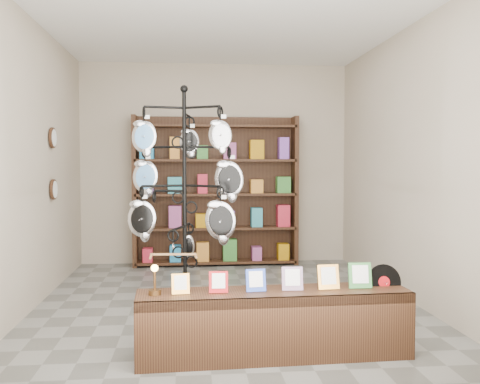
# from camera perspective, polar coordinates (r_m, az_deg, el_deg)

# --- Properties ---
(ground) EXTENTS (5.00, 5.00, 0.00)m
(ground) POSITION_cam_1_polar(r_m,az_deg,el_deg) (5.81, -1.37, -11.93)
(ground) COLOR slate
(ground) RESTS_ON ground
(room_envelope) EXTENTS (5.00, 5.00, 5.00)m
(room_envelope) POSITION_cam_1_polar(r_m,az_deg,el_deg) (5.62, -1.40, 6.61)
(room_envelope) COLOR #B2A390
(room_envelope) RESTS_ON ground
(display_tree) EXTENTS (1.14, 1.07, 2.23)m
(display_tree) POSITION_cam_1_polar(r_m,az_deg,el_deg) (5.05, -5.93, 0.64)
(display_tree) COLOR black
(display_tree) RESTS_ON ground
(front_shelf) EXTENTS (2.12, 0.51, 0.75)m
(front_shelf) POSITION_cam_1_polar(r_m,az_deg,el_deg) (4.27, 3.65, -13.81)
(front_shelf) COLOR black
(front_shelf) RESTS_ON ground
(back_shelving) EXTENTS (2.42, 0.36, 2.20)m
(back_shelving) POSITION_cam_1_polar(r_m,az_deg,el_deg) (7.92, -2.59, -0.38)
(back_shelving) COLOR black
(back_shelving) RESTS_ON ground
(wall_clocks) EXTENTS (0.03, 0.24, 0.84)m
(wall_clocks) POSITION_cam_1_polar(r_m,az_deg,el_deg) (6.59, -19.30, 2.87)
(wall_clocks) COLOR black
(wall_clocks) RESTS_ON ground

